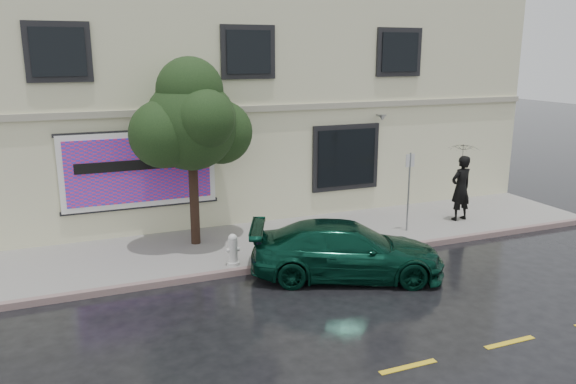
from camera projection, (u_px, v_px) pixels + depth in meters
name	position (u px, v px, depth m)	size (l,w,h in m)	color
ground	(320.00, 289.00, 12.65)	(90.00, 90.00, 0.00)	black
sidewalk	(270.00, 242.00, 15.56)	(20.00, 3.50, 0.15)	gray
curb	(295.00, 263.00, 13.99)	(20.00, 0.18, 0.16)	slate
road_marking	(408.00, 367.00, 9.50)	(19.00, 0.12, 0.01)	gold
building	(214.00, 102.00, 19.91)	(20.00, 8.12, 7.00)	beige
billboard	(140.00, 170.00, 15.42)	(4.30, 0.16, 2.20)	white
car	(347.00, 250.00, 13.22)	(1.99, 4.51, 1.31)	#083123
pedestrian	(461.00, 188.00, 17.17)	(0.73, 0.48, 2.01)	black
umbrella	(464.00, 144.00, 16.84)	(0.95, 0.95, 0.70)	black
street_tree	(191.00, 125.00, 14.48)	(2.39, 2.39, 4.43)	#321D16
fire_hydrant	(233.00, 250.00, 13.60)	(0.32, 0.30, 0.79)	silver
sign_pole	(409.00, 184.00, 16.00)	(0.28, 0.05, 2.30)	gray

